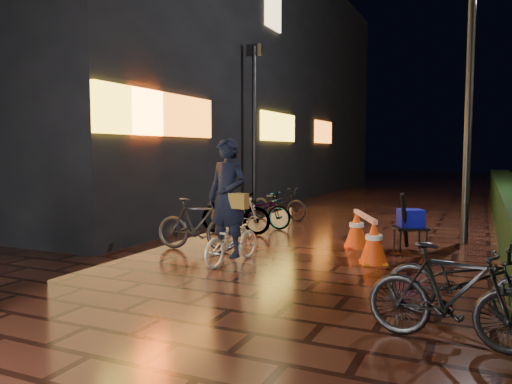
% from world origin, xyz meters
% --- Properties ---
extents(ground, '(80.00, 80.00, 0.00)m').
position_xyz_m(ground, '(0.00, 0.00, 0.00)').
color(ground, '#381911').
rests_on(ground, ground).
extents(hedge, '(0.70, 20.00, 1.00)m').
position_xyz_m(hedge, '(3.30, 8.00, 0.50)').
color(hedge, black).
rests_on(hedge, ground).
extents(storefront_block, '(12.09, 22.00, 9.00)m').
position_xyz_m(storefront_block, '(-9.50, 11.50, 4.50)').
color(storefront_block, black).
rests_on(storefront_block, ground).
extents(lamp_post_hedge, '(0.51, 0.26, 5.37)m').
position_xyz_m(lamp_post_hedge, '(2.33, 4.55, 2.95)').
color(lamp_post_hedge, black).
rests_on(lamp_post_hedge, ground).
extents(lamp_post_sf, '(0.45, 0.13, 4.71)m').
position_xyz_m(lamp_post_sf, '(-3.11, 6.35, 2.59)').
color(lamp_post_sf, black).
rests_on(lamp_post_sf, ground).
extents(cyclist, '(0.77, 1.48, 2.05)m').
position_xyz_m(cyclist, '(-1.10, 1.00, 0.76)').
color(cyclist, silver).
rests_on(cyclist, ground).
extents(traffic_barrier, '(1.10, 1.76, 0.73)m').
position_xyz_m(traffic_barrier, '(0.75, 2.62, 0.36)').
color(traffic_barrier, '#F43F0C').
rests_on(traffic_barrier, ground).
extents(cart_assembly, '(0.74, 0.80, 1.11)m').
position_xyz_m(cart_assembly, '(1.44, 3.28, 0.57)').
color(cart_assembly, black).
rests_on(cart_assembly, ground).
extents(parked_bikes_storefront, '(1.84, 5.15, 0.97)m').
position_xyz_m(parked_bikes_storefront, '(-2.26, 4.16, 0.46)').
color(parked_bikes_storefront, black).
rests_on(parked_bikes_storefront, ground).
extents(parked_bikes_hedge, '(1.76, 1.53, 0.97)m').
position_xyz_m(parked_bikes_hedge, '(2.43, -0.70, 0.46)').
color(parked_bikes_hedge, black).
rests_on(parked_bikes_hedge, ground).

